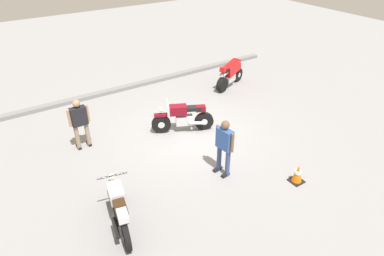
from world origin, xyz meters
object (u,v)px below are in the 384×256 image
object	(u,v)px
motorcycle_maroon_cruiser	(183,117)
person_in_black_shirt	(80,121)
person_in_blue_shirt	(224,144)
motorcycle_red_sportbike	(231,73)
motorcycle_silver_cruiser	(119,207)
traffic_cone	(298,174)

from	to	relation	value
motorcycle_maroon_cruiser	person_in_black_shirt	size ratio (longest dim) A/B	1.17
person_in_blue_shirt	motorcycle_red_sportbike	bearing A→B (deg)	-138.23
motorcycle_maroon_cruiser	person_in_blue_shirt	distance (m)	2.57
person_in_black_shirt	person_in_blue_shirt	world-z (taller)	person_in_blue_shirt
motorcycle_silver_cruiser	person_in_blue_shirt	xyz separation A→B (m)	(3.18, 0.22, 0.44)
motorcycle_silver_cruiser	motorcycle_maroon_cruiser	distance (m)	4.39
motorcycle_red_sportbike	person_in_black_shirt	xyz separation A→B (m)	(-6.80, -1.18, 0.36)
person_in_black_shirt	traffic_cone	size ratio (longest dim) A/B	3.15
motorcycle_red_sportbike	traffic_cone	bearing A→B (deg)	-134.05
traffic_cone	person_in_blue_shirt	bearing A→B (deg)	135.72
person_in_blue_shirt	person_in_black_shirt	bearing A→B (deg)	-57.31
motorcycle_silver_cruiser	traffic_cone	xyz separation A→B (m)	(4.63, -1.20, -0.26)
motorcycle_maroon_cruiser	person_in_blue_shirt	xyz separation A→B (m)	(-0.25, -2.52, 0.44)
motorcycle_maroon_cruiser	traffic_cone	bearing A→B (deg)	131.90
motorcycle_silver_cruiser	person_in_black_shirt	distance (m)	3.64
motorcycle_red_sportbike	traffic_cone	size ratio (longest dim) A/B	3.55
motorcycle_silver_cruiser	person_in_blue_shirt	size ratio (longest dim) A/B	1.23
motorcycle_red_sportbike	person_in_black_shirt	distance (m)	6.91
person_in_black_shirt	traffic_cone	xyz separation A→B (m)	(4.33, -4.81, -0.69)
motorcycle_silver_cruiser	person_in_black_shirt	bearing A→B (deg)	7.08
motorcycle_red_sportbike	traffic_cone	world-z (taller)	motorcycle_red_sportbike
motorcycle_silver_cruiser	person_in_black_shirt	world-z (taller)	person_in_black_shirt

